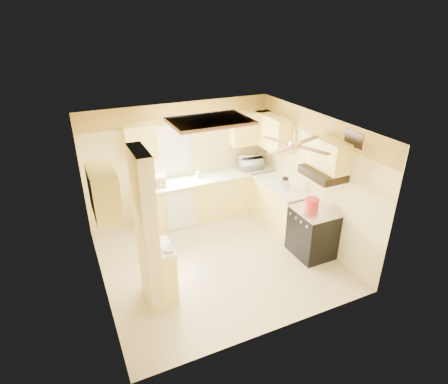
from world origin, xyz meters
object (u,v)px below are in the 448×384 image
microwave (251,163)px  bowl (169,249)px  stove (312,232)px  dutch_oven (312,203)px  kettle (285,184)px

microwave → bowl: size_ratio=2.77×
stove → bowl: bearing=-177.1°
microwave → bowl: microwave is taller
bowl → dutch_oven: dutch_oven is taller
bowl → kettle: (2.72, 1.08, 0.09)m
stove → microwave: 2.25m
microwave → kettle: bearing=102.8°
bowl → dutch_oven: size_ratio=0.73×
microwave → dutch_oven: (0.15, -2.04, -0.08)m
kettle → microwave: bearing=95.1°
microwave → bowl: (-2.61, -2.30, -0.12)m
dutch_oven → kettle: (-0.04, 0.82, 0.06)m
stove → kettle: 1.11m
dutch_oven → stove: bearing=-97.1°
bowl → kettle: bearing=21.6°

